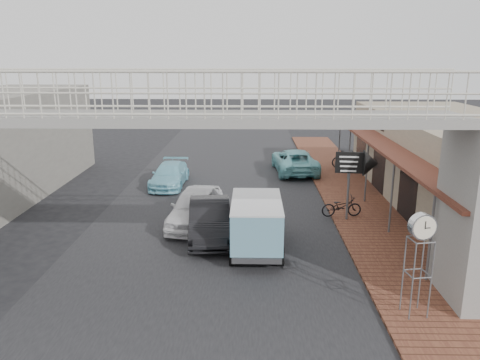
{
  "coord_description": "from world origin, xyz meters",
  "views": [
    {
      "loc": [
        1.55,
        -16.11,
        6.69
      ],
      "look_at": [
        1.11,
        2.32,
        1.8
      ],
      "focal_mm": 35.0,
      "sensor_mm": 36.0,
      "label": 1
    }
  ],
  "objects_px": {
    "motorcycle_far": "(346,159)",
    "angkot_curb": "(295,161)",
    "dark_sedan": "(210,219)",
    "angkot_van": "(256,218)",
    "white_hatchback": "(196,207)",
    "motorcycle_near": "(341,206)",
    "street_clock": "(422,231)",
    "arrow_sign": "(368,164)",
    "angkot_far": "(170,175)"
  },
  "relations": [
    {
      "from": "white_hatchback",
      "to": "motorcycle_near",
      "type": "distance_m",
      "value": 6.14
    },
    {
      "from": "white_hatchback",
      "to": "motorcycle_near",
      "type": "xyz_separation_m",
      "value": [
        6.09,
        0.8,
        -0.2
      ]
    },
    {
      "from": "motorcycle_near",
      "to": "street_clock",
      "type": "xyz_separation_m",
      "value": [
        0.47,
        -7.76,
        1.88
      ]
    },
    {
      "from": "angkot_far",
      "to": "motorcycle_far",
      "type": "bearing_deg",
      "value": 22.81
    },
    {
      "from": "dark_sedan",
      "to": "arrow_sign",
      "type": "distance_m",
      "value": 6.76
    },
    {
      "from": "motorcycle_near",
      "to": "street_clock",
      "type": "height_order",
      "value": "street_clock"
    },
    {
      "from": "street_clock",
      "to": "angkot_van",
      "type": "bearing_deg",
      "value": 123.83
    },
    {
      "from": "motorcycle_near",
      "to": "dark_sedan",
      "type": "bearing_deg",
      "value": 106.21
    },
    {
      "from": "angkot_van",
      "to": "motorcycle_near",
      "type": "relative_size",
      "value": 2.29
    },
    {
      "from": "motorcycle_near",
      "to": "motorcycle_far",
      "type": "bearing_deg",
      "value": -18.37
    },
    {
      "from": "angkot_curb",
      "to": "arrow_sign",
      "type": "xyz_separation_m",
      "value": [
        2.14,
        -8.65,
        1.8
      ]
    },
    {
      "from": "angkot_van",
      "to": "motorcycle_near",
      "type": "distance_m",
      "value": 5.02
    },
    {
      "from": "motorcycle_far",
      "to": "street_clock",
      "type": "xyz_separation_m",
      "value": [
        -1.48,
        -16.78,
        1.79
      ]
    },
    {
      "from": "white_hatchback",
      "to": "arrow_sign",
      "type": "height_order",
      "value": "arrow_sign"
    },
    {
      "from": "motorcycle_near",
      "to": "white_hatchback",
      "type": "bearing_deg",
      "value": 91.36
    },
    {
      "from": "angkot_van",
      "to": "white_hatchback",
      "type": "bearing_deg",
      "value": 133.38
    },
    {
      "from": "arrow_sign",
      "to": "motorcycle_far",
      "type": "bearing_deg",
      "value": 89.1
    },
    {
      "from": "arrow_sign",
      "to": "angkot_curb",
      "type": "bearing_deg",
      "value": 109.46
    },
    {
      "from": "angkot_far",
      "to": "angkot_van",
      "type": "xyz_separation_m",
      "value": [
        4.52,
        -8.45,
        0.61
      ]
    },
    {
      "from": "motorcycle_far",
      "to": "street_clock",
      "type": "bearing_deg",
      "value": 172.07
    },
    {
      "from": "angkot_far",
      "to": "dark_sedan",
      "type": "bearing_deg",
      "value": -67.75
    },
    {
      "from": "street_clock",
      "to": "angkot_far",
      "type": "bearing_deg",
      "value": 114.46
    },
    {
      "from": "dark_sedan",
      "to": "arrow_sign",
      "type": "xyz_separation_m",
      "value": [
        6.28,
        1.78,
        1.78
      ]
    },
    {
      "from": "white_hatchback",
      "to": "motorcycle_near",
      "type": "relative_size",
      "value": 2.59
    },
    {
      "from": "angkot_curb",
      "to": "angkot_van",
      "type": "relative_size",
      "value": 1.28
    },
    {
      "from": "dark_sedan",
      "to": "street_clock",
      "type": "xyz_separation_m",
      "value": [
        5.86,
        -5.54,
        1.71
      ]
    },
    {
      "from": "street_clock",
      "to": "arrow_sign",
      "type": "xyz_separation_m",
      "value": [
        0.41,
        7.32,
        0.06
      ]
    },
    {
      "from": "dark_sedan",
      "to": "angkot_van",
      "type": "distance_m",
      "value": 2.17
    },
    {
      "from": "arrow_sign",
      "to": "angkot_far",
      "type": "bearing_deg",
      "value": 154.3
    },
    {
      "from": "motorcycle_near",
      "to": "angkot_van",
      "type": "bearing_deg",
      "value": 126.93
    },
    {
      "from": "white_hatchback",
      "to": "street_clock",
      "type": "xyz_separation_m",
      "value": [
        6.56,
        -6.96,
        1.67
      ]
    },
    {
      "from": "motorcycle_far",
      "to": "angkot_curb",
      "type": "bearing_deg",
      "value": 101.28
    },
    {
      "from": "angkot_van",
      "to": "motorcycle_far",
      "type": "xyz_separation_m",
      "value": [
        5.6,
        12.42,
        -0.57
      ]
    },
    {
      "from": "motorcycle_far",
      "to": "street_clock",
      "type": "height_order",
      "value": "street_clock"
    },
    {
      "from": "white_hatchback",
      "to": "motorcycle_far",
      "type": "relative_size",
      "value": 2.49
    },
    {
      "from": "dark_sedan",
      "to": "angkot_curb",
      "type": "height_order",
      "value": "dark_sedan"
    },
    {
      "from": "angkot_far",
      "to": "arrow_sign",
      "type": "height_order",
      "value": "arrow_sign"
    },
    {
      "from": "white_hatchback",
      "to": "angkot_far",
      "type": "relative_size",
      "value": 1.08
    },
    {
      "from": "angkot_curb",
      "to": "motorcycle_near",
      "type": "relative_size",
      "value": 2.93
    },
    {
      "from": "dark_sedan",
      "to": "angkot_van",
      "type": "height_order",
      "value": "angkot_van"
    },
    {
      "from": "motorcycle_near",
      "to": "motorcycle_far",
      "type": "relative_size",
      "value": 0.96
    },
    {
      "from": "angkot_far",
      "to": "street_clock",
      "type": "xyz_separation_m",
      "value": [
        8.63,
        -12.81,
        1.83
      ]
    },
    {
      "from": "motorcycle_near",
      "to": "arrow_sign",
      "type": "xyz_separation_m",
      "value": [
        0.89,
        -0.44,
        1.94
      ]
    },
    {
      "from": "white_hatchback",
      "to": "angkot_van",
      "type": "relative_size",
      "value": 1.13
    },
    {
      "from": "angkot_van",
      "to": "street_clock",
      "type": "bearing_deg",
      "value": -46.56
    },
    {
      "from": "motorcycle_near",
      "to": "street_clock",
      "type": "relative_size",
      "value": 0.61
    },
    {
      "from": "white_hatchback",
      "to": "arrow_sign",
      "type": "relative_size",
      "value": 1.49
    },
    {
      "from": "motorcycle_far",
      "to": "arrow_sign",
      "type": "relative_size",
      "value": 0.6
    },
    {
      "from": "angkot_van",
      "to": "street_clock",
      "type": "xyz_separation_m",
      "value": [
        4.11,
        -4.36,
        1.22
      ]
    },
    {
      "from": "white_hatchback",
      "to": "motorcycle_far",
      "type": "distance_m",
      "value": 12.7
    }
  ]
}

